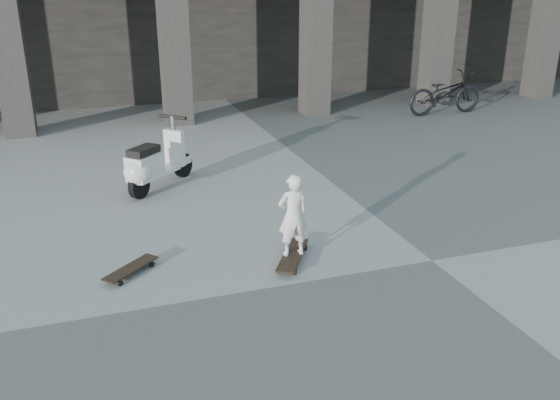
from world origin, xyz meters
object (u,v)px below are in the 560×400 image
object	(u,v)px
longboard	(293,255)
child	(293,215)
bicycle	(445,93)
skateboard_spare	(131,269)
scooter	(150,166)

from	to	relation	value
longboard	child	size ratio (longest dim) A/B	0.91
longboard	bicycle	xyz separation A→B (m)	(6.63, 6.74, 0.47)
longboard	skateboard_spare	size ratio (longest dim) A/B	1.34
longboard	scooter	distance (m)	3.46
longboard	child	world-z (taller)	child
skateboard_spare	bicycle	distance (m)	10.76
longboard	skateboard_spare	xyz separation A→B (m)	(-1.98, 0.29, -0.01)
scooter	bicycle	world-z (taller)	scooter
scooter	bicycle	xyz separation A→B (m)	(7.98, 3.57, 0.09)
child	scooter	bearing A→B (deg)	-67.57
longboard	bicycle	world-z (taller)	bicycle
longboard	scooter	bearing A→B (deg)	54.54
skateboard_spare	child	bearing A→B (deg)	-50.16
skateboard_spare	bicycle	bearing A→B (deg)	-4.95
child	scooter	xyz separation A→B (m)	(-1.36, 3.16, -0.16)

